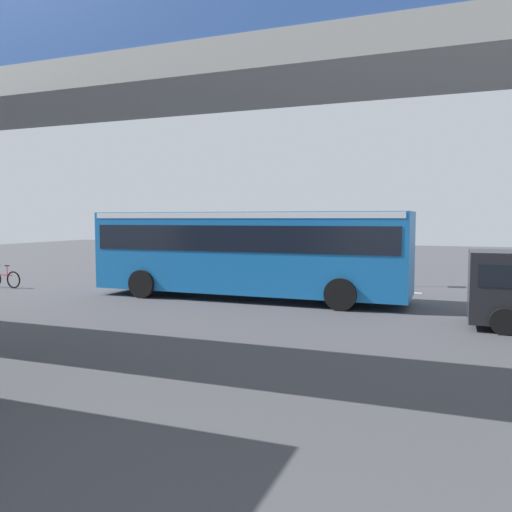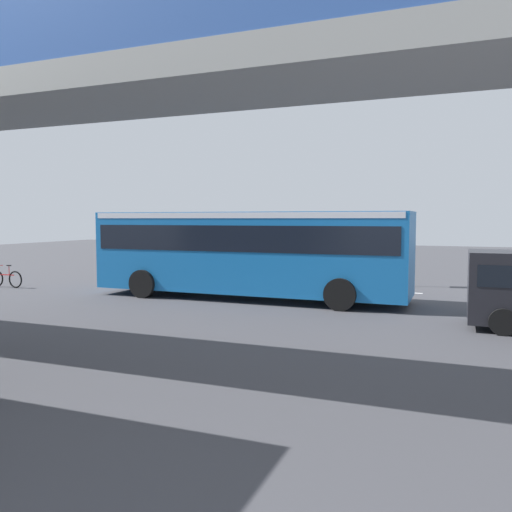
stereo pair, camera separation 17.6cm
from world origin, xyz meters
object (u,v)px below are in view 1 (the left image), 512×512
pedestrian (125,259)px  bicycle_red (4,279)px  traffic_sign (388,242)px  city_bus (248,247)px

pedestrian → bicycle_red: bearing=69.3°
pedestrian → traffic_sign: (-12.96, -0.83, 1.00)m
traffic_sign → city_bus: bearing=51.6°
bicycle_red → traffic_sign: 16.48m
bicycle_red → traffic_sign: (-15.08, -6.46, 1.52)m
city_bus → traffic_sign: (-4.36, -5.50, 0.01)m
city_bus → pedestrian: 9.84m
city_bus → bicycle_red: 10.87m
pedestrian → traffic_sign: traffic_sign is taller
bicycle_red → city_bus: bearing=-174.9°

